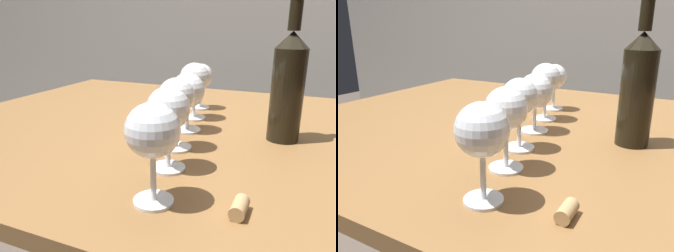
% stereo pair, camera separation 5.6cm
% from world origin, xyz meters
% --- Properties ---
extents(dining_table, '(1.55, 1.00, 0.71)m').
position_xyz_m(dining_table, '(0.00, 0.00, 0.64)').
color(dining_table, brown).
rests_on(dining_table, ground_plane).
extents(wine_glass_white, '(0.08, 0.08, 0.15)m').
position_xyz_m(wine_glass_white, '(-0.04, -0.37, 0.82)').
color(wine_glass_white, white).
rests_on(wine_glass_white, dining_table).
extents(wine_glass_amber, '(0.08, 0.08, 0.15)m').
position_xyz_m(wine_glass_amber, '(-0.06, -0.26, 0.82)').
color(wine_glass_amber, white).
rests_on(wine_glass_amber, dining_table).
extents(wine_glass_merlot, '(0.07, 0.07, 0.15)m').
position_xyz_m(wine_glass_merlot, '(-0.09, -0.16, 0.82)').
color(wine_glass_merlot, white).
rests_on(wine_glass_merlot, dining_table).
extents(wine_glass_rose, '(0.08, 0.08, 0.14)m').
position_xyz_m(wine_glass_rose, '(-0.11, -0.04, 0.80)').
color(wine_glass_rose, white).
rests_on(wine_glass_rose, dining_table).
extents(wine_glass_port, '(0.08, 0.08, 0.15)m').
position_xyz_m(wine_glass_port, '(-0.13, 0.07, 0.82)').
color(wine_glass_port, white).
rests_on(wine_glass_port, dining_table).
extents(wine_glass_pinot, '(0.07, 0.07, 0.14)m').
position_xyz_m(wine_glass_pinot, '(-0.14, 0.18, 0.81)').
color(wine_glass_pinot, white).
rests_on(wine_glass_pinot, dining_table).
extents(wine_bottle, '(0.07, 0.07, 0.31)m').
position_xyz_m(wine_bottle, '(0.11, -0.01, 0.83)').
color(wine_bottle, black).
rests_on(wine_bottle, dining_table).
extents(cork, '(0.02, 0.04, 0.02)m').
position_xyz_m(cork, '(0.09, -0.35, 0.72)').
color(cork, tan).
rests_on(cork, dining_table).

